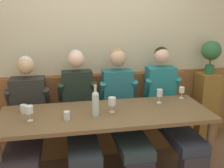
% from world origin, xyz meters
% --- Properties ---
extents(room_wall_back, '(6.80, 0.08, 2.80)m').
position_xyz_m(room_wall_back, '(0.00, 1.09, 1.40)').
color(room_wall_back, beige).
rests_on(room_wall_back, ground).
extents(wood_wainscot_panel, '(6.80, 0.03, 0.96)m').
position_xyz_m(wood_wainscot_panel, '(0.00, 1.04, 0.48)').
color(wood_wainscot_panel, brown).
rests_on(wood_wainscot_panel, ground).
extents(wall_bench, '(2.47, 0.42, 0.94)m').
position_xyz_m(wall_bench, '(0.00, 0.83, 0.28)').
color(wall_bench, brown).
rests_on(wall_bench, ground).
extents(dining_table, '(2.17, 0.77, 0.75)m').
position_xyz_m(dining_table, '(0.00, 0.18, 0.66)').
color(dining_table, brown).
rests_on(dining_table, ground).
extents(person_left_seat, '(0.51, 1.20, 1.25)m').
position_xyz_m(person_left_seat, '(-0.84, 0.49, 0.61)').
color(person_left_seat, '#342535').
rests_on(person_left_seat, ground).
extents(person_right_seat, '(0.47, 1.19, 1.31)m').
position_xyz_m(person_right_seat, '(-0.25, 0.48, 0.63)').
color(person_right_seat, '#2D2C2E').
rests_on(person_right_seat, ground).
extents(person_center_left_seat, '(0.48, 1.19, 1.31)m').
position_xyz_m(person_center_left_seat, '(0.25, 0.50, 0.65)').
color(person_center_left_seat, '#272332').
rests_on(person_center_left_seat, ground).
extents(person_center_right_seat, '(0.47, 1.20, 1.32)m').
position_xyz_m(person_center_right_seat, '(0.82, 0.51, 0.65)').
color(person_center_right_seat, '#332C35').
rests_on(person_center_right_seat, ground).
extents(wine_bottle_green_tall, '(0.07, 0.07, 0.32)m').
position_xyz_m(wine_bottle_green_tall, '(-0.11, 0.13, 0.88)').
color(wine_bottle_green_tall, silver).
rests_on(wine_bottle_green_tall, dining_table).
extents(wine_glass_right_end, '(0.06, 0.06, 0.14)m').
position_xyz_m(wine_glass_right_end, '(0.96, 0.46, 0.84)').
color(wine_glass_right_end, silver).
rests_on(wine_glass_right_end, dining_table).
extents(wine_glass_near_bucket, '(0.08, 0.08, 0.15)m').
position_xyz_m(wine_glass_near_bucket, '(-0.75, 0.11, 0.86)').
color(wine_glass_near_bucket, silver).
rests_on(wine_glass_near_bucket, dining_table).
extents(wine_glass_center_rear, '(0.07, 0.07, 0.16)m').
position_xyz_m(wine_glass_center_rear, '(0.65, 0.36, 0.85)').
color(wine_glass_center_rear, silver).
rests_on(wine_glass_center_rear, dining_table).
extents(wine_glass_mid_left, '(0.08, 0.08, 0.16)m').
position_xyz_m(wine_glass_mid_left, '(0.06, 0.18, 0.86)').
color(wine_glass_mid_left, silver).
rests_on(wine_glass_mid_left, dining_table).
extents(water_tumbler_left, '(0.07, 0.07, 0.08)m').
position_xyz_m(water_tumbler_left, '(-0.83, 0.34, 0.79)').
color(water_tumbler_left, silver).
rests_on(water_tumbler_left, dining_table).
extents(water_tumbler_center, '(0.06, 0.06, 0.08)m').
position_xyz_m(water_tumbler_center, '(-0.40, 0.07, 0.79)').
color(water_tumbler_center, silver).
rests_on(water_tumbler_center, dining_table).
extents(corner_pedestal, '(0.28, 0.28, 0.93)m').
position_xyz_m(corner_pedestal, '(1.54, 0.86, 0.46)').
color(corner_pedestal, brown).
rests_on(corner_pedestal, ground).
extents(potted_plant, '(0.26, 0.26, 0.44)m').
position_xyz_m(potted_plant, '(1.54, 0.86, 1.22)').
color(potted_plant, '#1F5E36').
rests_on(potted_plant, corner_pedestal).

